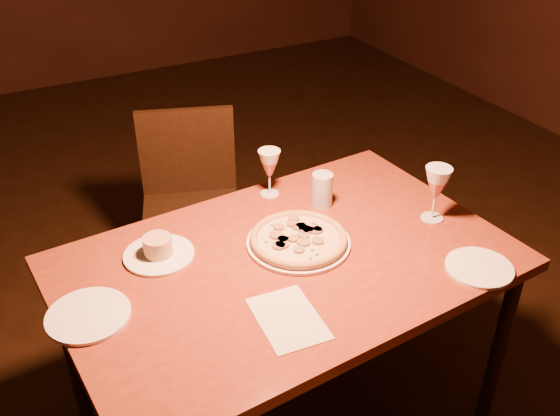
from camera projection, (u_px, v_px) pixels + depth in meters
name	position (u px, v px, depth m)	size (l,w,h in m)	color
floor	(197.00, 398.00, 2.32)	(7.00, 7.00, 0.00)	black
dining_table	(287.00, 275.00, 1.90)	(1.38, 0.94, 0.71)	brown
chair_far	(191.00, 200.00, 2.61)	(0.51, 0.51, 0.83)	black
pizza_plate	(299.00, 239.00, 1.92)	(0.32, 0.32, 0.04)	white
ramekin_saucer	(158.00, 250.00, 1.86)	(0.21, 0.21, 0.07)	white
wine_glass_far	(269.00, 173.00, 2.14)	(0.08, 0.08, 0.17)	#B6624B
wine_glass_right	(435.00, 194.00, 2.00)	(0.09, 0.09, 0.19)	#B6624B
water_tumbler	(322.00, 190.00, 2.09)	(0.07, 0.07, 0.12)	#B0BAC0
side_plate_left	(88.00, 315.00, 1.64)	(0.22, 0.22, 0.01)	white
side_plate_near	(479.00, 268.00, 1.82)	(0.20, 0.20, 0.01)	white
menu_card	(288.00, 318.00, 1.64)	(0.16, 0.23, 0.00)	beige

